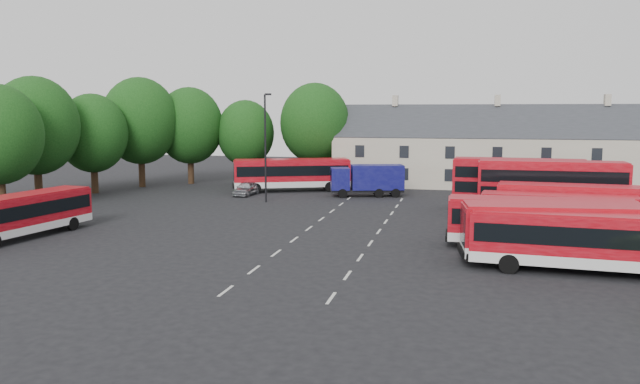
{
  "coord_description": "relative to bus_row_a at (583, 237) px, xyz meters",
  "views": [
    {
      "loc": [
        10.55,
        -40.35,
        8.25
      ],
      "look_at": [
        0.04,
        5.35,
        2.2
      ],
      "focal_mm": 35.0,
      "sensor_mm": 36.0,
      "label": 1
    }
  ],
  "objects": [
    {
      "name": "silver_car",
      "position": [
        -27.03,
        24.78,
        -1.21
      ],
      "size": [
        1.86,
        4.14,
        1.38
      ],
      "primitive_type": "imported",
      "rotation": [
        0.0,
        0.0,
        -0.06
      ],
      "color": "#B2B4BA",
      "rests_on": "ground"
    },
    {
      "name": "bus_row_a",
      "position": [
        0.0,
        0.0,
        0.0
      ],
      "size": [
        11.36,
        3.43,
        3.17
      ],
      "rotation": [
        0.0,
        0.0,
        -0.08
      ],
      "color": "silver",
      "rests_on": "ground"
    },
    {
      "name": "bus_dd_south",
      "position": [
        0.57,
        17.2,
        0.66
      ],
      "size": [
        11.01,
        2.75,
        4.5
      ],
      "rotation": [
        0.0,
        0.0,
        -0.02
      ],
      "color": "silver",
      "rests_on": "ground"
    },
    {
      "name": "bus_row_d",
      "position": [
        0.16,
        9.87,
        -0.21
      ],
      "size": [
        10.1,
        2.97,
        2.82
      ],
      "rotation": [
        0.0,
        0.0,
        -0.07
      ],
      "color": "silver",
      "rests_on": "ground"
    },
    {
      "name": "lamppost",
      "position": [
        -23.64,
        20.7,
        3.38
      ],
      "size": [
        0.68,
        0.45,
        9.89
      ],
      "rotation": [
        0.0,
        0.0,
        0.39
      ],
      "color": "black",
      "rests_on": "ground"
    },
    {
      "name": "bus_west",
      "position": [
        -34.14,
        1.46,
        -0.16
      ],
      "size": [
        3.75,
        10.47,
        2.9
      ],
      "rotation": [
        0.0,
        0.0,
        1.43
      ],
      "color": "silver",
      "rests_on": "ground"
    },
    {
      "name": "bus_row_b",
      "position": [
        -0.14,
        1.53,
        0.1
      ],
      "size": [
        12.03,
        3.96,
        3.34
      ],
      "rotation": [
        0.0,
        0.0,
        0.11
      ],
      "color": "silver",
      "rests_on": "ground"
    },
    {
      "name": "bus_row_e",
      "position": [
        2.02,
        12.3,
        0.02
      ],
      "size": [
        11.52,
        3.57,
        3.2
      ],
      "rotation": [
        0.0,
        0.0,
        -0.09
      ],
      "color": "silver",
      "rests_on": "ground"
    },
    {
      "name": "terrace_houses",
      "position": [
        -2.66,
        36.93,
        1.96
      ],
      "size": [
        35.7,
        7.13,
        10.06
      ],
      "color": "beige",
      "rests_on": "ground"
    },
    {
      "name": "ground",
      "position": [
        -16.66,
        6.93,
        -1.9
      ],
      "size": [
        140.0,
        140.0,
        0.0
      ],
      "primitive_type": "plane",
      "color": "black",
      "rests_on": "ground"
    },
    {
      "name": "box_truck",
      "position": [
        -15.11,
        26.7,
        -0.17
      ],
      "size": [
        7.39,
        4.01,
        3.09
      ],
      "rotation": [
        0.0,
        0.0,
        0.27
      ],
      "color": "black",
      "rests_on": "ground"
    },
    {
      "name": "bus_north",
      "position": [
        -23.44,
        28.77,
        0.13
      ],
      "size": [
        12.07,
        7.07,
        3.38
      ],
      "rotation": [
        0.0,
        0.0,
        0.39
      ],
      "color": "silver",
      "rests_on": "ground"
    },
    {
      "name": "bus_row_c",
      "position": [
        -1.45,
        5.47,
        -0.05
      ],
      "size": [
        10.93,
        2.67,
        3.08
      ],
      "rotation": [
        0.0,
        0.0,
        0.01
      ],
      "color": "silver",
      "rests_on": "ground"
    },
    {
      "name": "treeline",
      "position": [
        -37.4,
        26.29,
        4.78
      ],
      "size": [
        29.92,
        32.59,
        12.01
      ],
      "color": "black",
      "rests_on": "ground"
    },
    {
      "name": "lane_markings",
      "position": [
        -14.16,
        8.93,
        -1.9
      ],
      "size": [
        5.15,
        33.8,
        0.01
      ],
      "color": "beige",
      "rests_on": "ground"
    },
    {
      "name": "bus_dd_north",
      "position": [
        -1.53,
        20.63,
        0.59
      ],
      "size": [
        10.81,
        3.12,
        4.38
      ],
      "rotation": [
        0.0,
        0.0,
        -0.06
      ],
      "color": "silver",
      "rests_on": "ground"
    }
  ]
}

